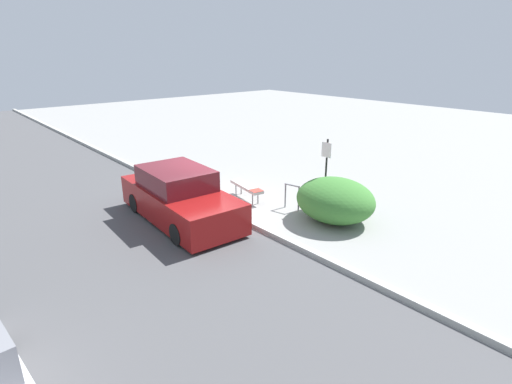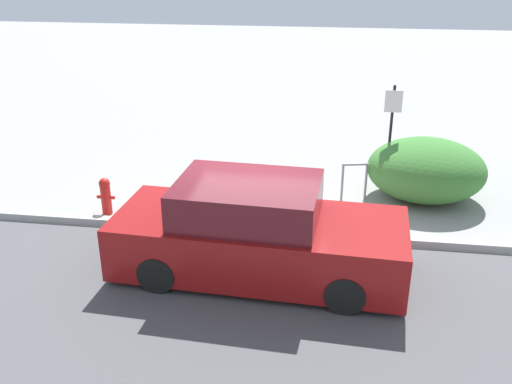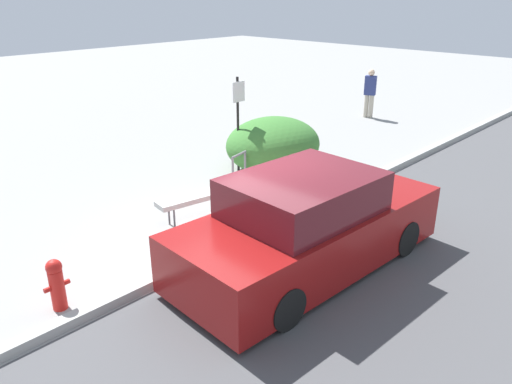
% 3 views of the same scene
% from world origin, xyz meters
% --- Properties ---
extents(ground_plane, '(60.00, 60.00, 0.00)m').
position_xyz_m(ground_plane, '(0.00, 0.00, 0.00)').
color(ground_plane, gray).
extents(road_strip, '(60.00, 10.00, 0.01)m').
position_xyz_m(road_strip, '(0.00, -5.15, 0.00)').
color(road_strip, '#4C4C4F').
rests_on(road_strip, ground_plane).
extents(curb, '(60.00, 0.20, 0.13)m').
position_xyz_m(curb, '(0.00, 0.00, 0.07)').
color(curb, '#A8A8A3').
rests_on(curb, ground_plane).
extents(bench, '(1.69, 0.65, 0.52)m').
position_xyz_m(bench, '(0.17, 1.29, 0.45)').
color(bench, '#515156').
rests_on(bench, ground_plane).
extents(bike_rack, '(0.55, 0.17, 0.83)m').
position_xyz_m(bike_rack, '(1.79, 1.83, 0.50)').
color(bike_rack, gray).
rests_on(bike_rack, ground_plane).
extents(sign_post, '(0.36, 0.08, 2.30)m').
position_xyz_m(sign_post, '(2.51, 2.57, 1.38)').
color(sign_post, black).
rests_on(sign_post, ground_plane).
extents(fire_hydrant, '(0.36, 0.22, 0.77)m').
position_xyz_m(fire_hydrant, '(-3.08, 0.45, 0.41)').
color(fire_hydrant, red).
rests_on(fire_hydrant, ground_plane).
extents(shrub_hedge, '(2.43, 2.12, 1.29)m').
position_xyz_m(shrub_hedge, '(3.26, 2.15, 0.65)').
color(shrub_hedge, '#3D7A33').
rests_on(shrub_hedge, ground_plane).
extents(parked_car_near, '(4.71, 2.10, 1.58)m').
position_xyz_m(parked_car_near, '(0.19, -1.32, 0.70)').
color(parked_car_near, black).
rests_on(parked_car_near, ground_plane).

